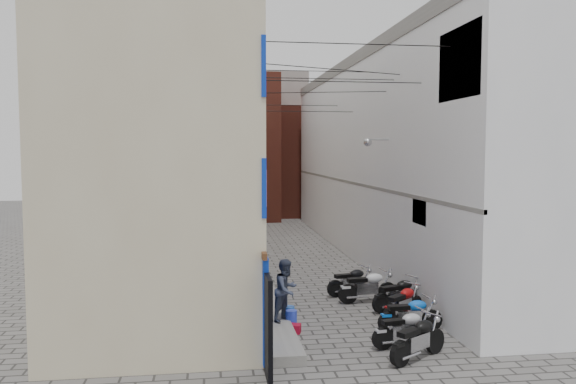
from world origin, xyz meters
name	(u,v)px	position (x,y,z in m)	size (l,w,h in m)	color
ground	(376,363)	(0.00, 0.00, 0.00)	(90.00, 90.00, 0.00)	#5A5855
plinth	(248,255)	(-2.05, 13.00, 0.12)	(0.90, 26.00, 0.25)	slate
building_left	(180,158)	(-4.98, 12.95, 4.50)	(5.10, 27.00, 9.00)	#BFB090
building_right	(400,157)	(5.00, 13.00, 4.51)	(5.94, 26.00, 9.00)	white
building_far_brick_left	(234,148)	(-2.00, 28.00, 5.00)	(6.00, 6.00, 10.00)	maroon
building_far_brick_right	(299,161)	(3.00, 30.00, 4.00)	(5.00, 6.00, 8.00)	maroon
building_far_concrete	(255,142)	(0.00, 34.00, 5.50)	(8.00, 5.00, 11.00)	slate
far_shopfront	(266,205)	(0.00, 25.20, 1.20)	(2.00, 0.30, 2.40)	black
overhead_wires	(315,85)	(0.00, 7.64, 7.12)	(5.80, 13.02, 1.32)	black
motorcycle_a	(418,337)	(1.01, 0.05, 0.54)	(0.59, 1.88, 1.09)	black
motorcycle_b	(405,327)	(0.98, 0.91, 0.50)	(0.55, 1.74, 1.00)	#A6A5AA
motorcycle_c	(410,313)	(1.53, 1.99, 0.52)	(0.57, 1.79, 1.04)	blue
motorcycle_d	(403,301)	(1.71, 3.06, 0.53)	(0.58, 1.84, 1.07)	#9F0B0C
motorcycle_e	(399,292)	(1.90, 3.97, 0.55)	(0.60, 1.90, 1.10)	black
motorcycle_f	(368,285)	(1.22, 4.96, 0.57)	(0.62, 1.96, 1.14)	silver
motorcycle_g	(352,280)	(0.94, 5.91, 0.52)	(0.57, 1.79, 1.04)	black
person_a	(256,265)	(-2.23, 6.07, 1.06)	(0.59, 0.39, 1.62)	#9A5838
person_b	(286,290)	(-1.70, 2.67, 1.08)	(0.81, 0.63, 1.67)	#363E52
water_jug_near	(291,319)	(-1.55, 2.76, 0.24)	(0.31, 0.31, 0.48)	blue
water_jug_far	(289,315)	(-1.55, 3.20, 0.24)	(0.30, 0.30, 0.47)	blue
red_crate	(294,328)	(-1.55, 2.34, 0.12)	(0.37, 0.28, 0.23)	maroon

